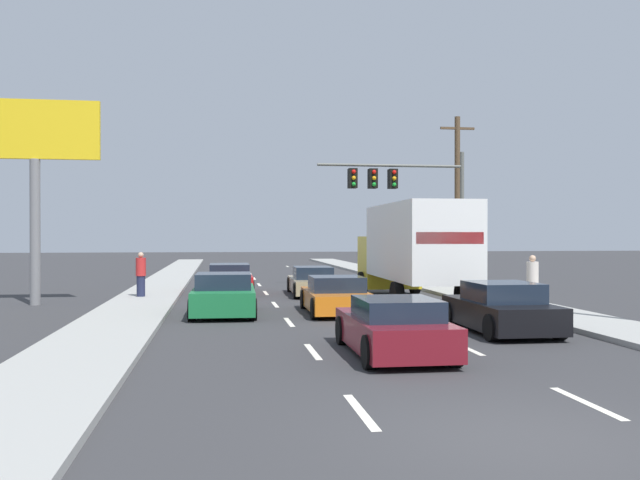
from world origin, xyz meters
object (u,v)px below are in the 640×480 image
car_tan (312,282)px  box_truck (412,247)px  utility_pole_mid (457,198)px  car_maroon (394,328)px  pedestrian_mid_block (141,274)px  car_orange (336,296)px  traffic_signal_mast (397,187)px  roadside_billboard (35,156)px  pedestrian_near_corner (533,281)px  car_red (229,280)px  car_black (501,309)px  car_green (224,296)px

car_tan → box_truck: (3.13, -3.92, 1.52)m
utility_pole_mid → box_truck: bearing=-118.4°
car_maroon → pedestrian_mid_block: (-6.55, 13.10, 0.43)m
car_orange → car_maroon: (-0.10, -7.64, 0.02)m
traffic_signal_mast → pedestrian_mid_block: bearing=-154.1°
box_truck → roadside_billboard: size_ratio=1.28×
utility_pole_mid → pedestrian_mid_block: 16.90m
car_orange → pedestrian_near_corner: size_ratio=2.46×
utility_pole_mid → car_tan: bearing=-145.9°
car_red → car_black: car_black is taller
car_orange → pedestrian_mid_block: pedestrian_mid_block is taller
box_truck → pedestrian_mid_block: size_ratio=5.52×
utility_pole_mid → pedestrian_near_corner: bearing=-98.9°
traffic_signal_mast → pedestrian_near_corner: size_ratio=4.34×
box_truck → car_black: size_ratio=2.31×
car_tan → traffic_signal_mast: bearing=42.5°
car_black → utility_pole_mid: bearing=73.8°
pedestrian_mid_block → utility_pole_mid: bearing=24.5°
car_orange → utility_pole_mid: size_ratio=0.48×
box_truck → car_maroon: bearing=-107.9°
box_truck → car_tan: bearing=128.6°
car_tan → car_black: bearing=-73.9°
car_maroon → car_tan: bearing=89.0°
utility_pole_mid → pedestrian_mid_block: bearing=-155.5°
roadside_billboard → pedestrian_near_corner: bearing=-15.0°
car_green → traffic_signal_mast: size_ratio=0.58×
car_green → car_maroon: (3.44, -7.73, -0.04)m
car_maroon → car_green: bearing=114.0°
car_red → utility_pole_mid: size_ratio=0.53×
car_green → box_truck: (6.81, 2.70, 1.46)m
car_orange → pedestrian_near_corner: bearing=-3.1°
car_red → car_tan: car_red is taller
car_green → car_maroon: bearing=-66.0°
car_maroon → car_black: 4.58m
car_green → car_orange: size_ratio=1.02×
car_tan → pedestrian_mid_block: size_ratio=2.69×
box_truck → pedestrian_near_corner: box_truck is taller
pedestrian_near_corner → traffic_signal_mast: bearing=97.8°
car_orange → car_maroon: car_maroon is taller
car_tan → car_black: (3.32, -11.49, 0.05)m
traffic_signal_mast → pedestrian_mid_block: traffic_signal_mast is taller
car_green → box_truck: box_truck is taller
car_green → car_maroon: size_ratio=1.04×
car_tan → car_orange: 6.72m
car_green → pedestrian_near_corner: pedestrian_near_corner is taller
box_truck → pedestrian_mid_block: (-9.92, 2.66, -1.07)m
car_maroon → car_black: bearing=38.9°
pedestrian_mid_block → car_tan: bearing=10.5°
car_green → roadside_billboard: 9.04m
car_red → car_tan: 3.63m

